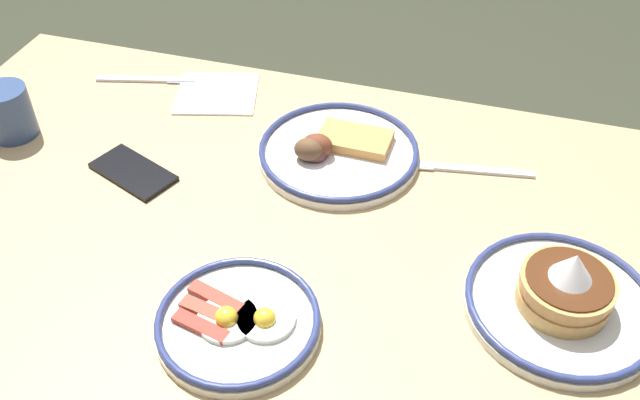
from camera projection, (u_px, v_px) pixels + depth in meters
dining_table at (296, 275)px, 1.14m from camera, size 1.42×0.83×0.74m
plate_near_main at (562, 298)px, 0.93m from camera, size 0.26×0.26×0.11m
plate_center_pancakes at (338, 151)px, 1.18m from camera, size 0.27×0.27×0.05m
plate_far_companion at (238, 321)px, 0.92m from camera, size 0.22×0.22×0.04m
coffee_mug at (7, 112)px, 1.21m from camera, size 0.11×0.08×0.09m
cell_phone at (133, 172)px, 1.16m from camera, size 0.16×0.12×0.01m
paper_napkin at (217, 94)px, 1.34m from camera, size 0.18×0.17×0.00m
fork_far at (473, 170)px, 1.16m from camera, size 0.20×0.05×0.01m
butter_knife at (155, 80)px, 1.37m from camera, size 0.23×0.07×0.01m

